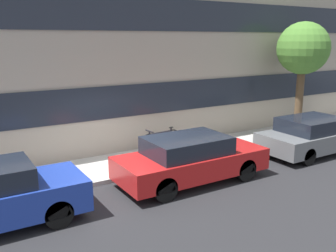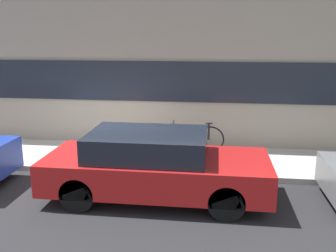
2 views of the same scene
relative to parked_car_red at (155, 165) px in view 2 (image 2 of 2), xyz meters
name	(u,v)px [view 2 (image 2 of 2)]	position (x,y,z in m)	size (l,w,h in m)	color
ground_plane	(93,174)	(-1.65, 1.05, -0.68)	(56.00, 56.00, 0.00)	#232326
sidewalk_strip	(106,157)	(-1.65, 2.17, -0.62)	(28.00, 2.23, 0.13)	#B2AFA8
parked_car_red	(155,165)	(0.00, 0.00, 0.00)	(4.35, 1.75, 1.34)	#AD1919
bicycle	(191,138)	(0.54, 2.60, -0.14)	(1.71, 0.44, 0.83)	black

